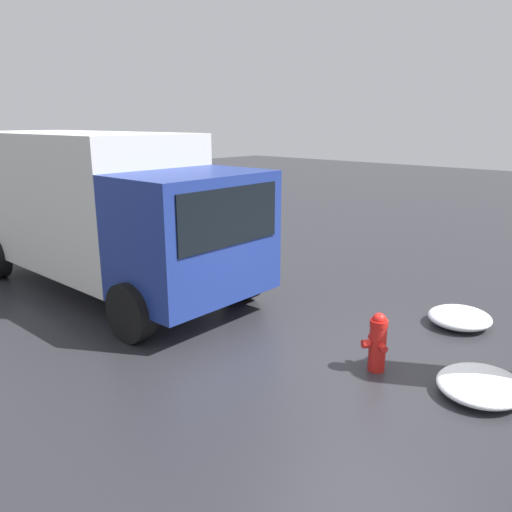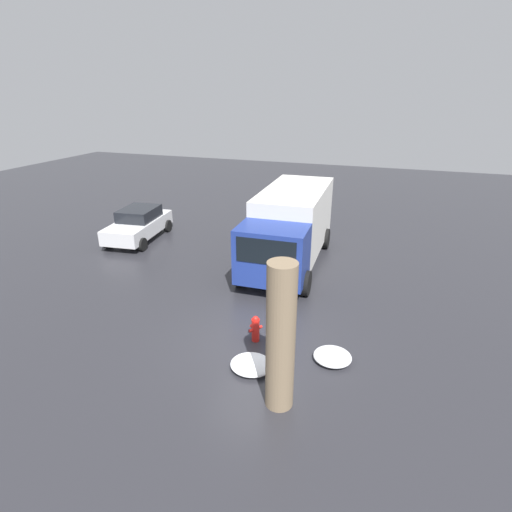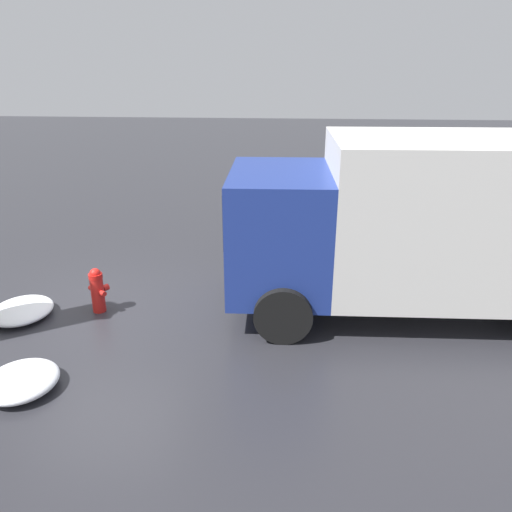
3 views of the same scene
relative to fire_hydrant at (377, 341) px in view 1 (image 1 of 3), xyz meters
The scene contains 5 objects.
ground_plane 0.41m from the fire_hydrant, 125.72° to the right, with size 60.00×60.00×0.00m, color #28282D.
fire_hydrant is the anchor object (origin of this frame).
delivery_truck 6.02m from the fire_hydrant, ahead, with size 7.04×2.82×2.95m.
snow_pile_by_hydrant 2.26m from the fire_hydrant, 95.70° to the right, with size 0.96×1.01×0.26m.
snow_pile_curbside 1.30m from the fire_hydrant, 165.79° to the right, with size 1.00×1.10×0.25m.
Camera 1 is at (-2.88, 5.42, 3.16)m, focal length 35.00 mm.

